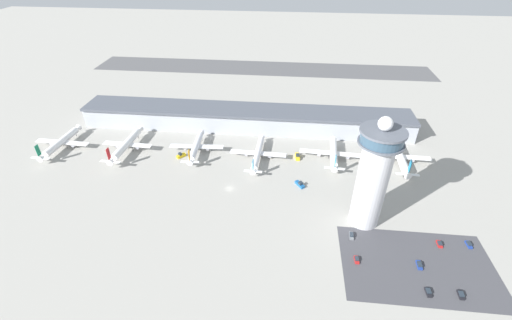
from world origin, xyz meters
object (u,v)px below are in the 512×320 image
at_px(airplane_gate_echo, 334,153).
at_px(airplane_gate_bravo, 127,144).
at_px(service_truck_baggage, 300,184).
at_px(car_black_suv, 419,265).
at_px(airplane_gate_charlie, 196,146).
at_px(airplane_gate_delta, 258,153).
at_px(car_blue_compact, 461,295).
at_px(service_truck_fuel, 297,156).
at_px(car_yellow_taxi, 439,244).
at_px(control_tower, 373,175).
at_px(car_red_hatchback, 351,236).
at_px(car_white_wagon, 357,260).
at_px(car_grey_coupe, 428,292).
at_px(car_silver_sedan, 469,244).
at_px(airplane_gate_alpha, 61,142).
at_px(airplane_gate_foxtrot, 400,157).
at_px(service_truck_catering, 181,155).

bearing_deg(airplane_gate_echo, airplane_gate_bravo, -178.33).
bearing_deg(service_truck_baggage, airplane_gate_echo, 54.73).
height_order(service_truck_baggage, car_black_suv, service_truck_baggage).
xyz_separation_m(airplane_gate_charlie, airplane_gate_delta, (39.78, -3.54, -0.37)).
xyz_separation_m(airplane_gate_delta, car_blue_compact, (87.92, -88.02, -3.17)).
distance_m(service_truck_fuel, car_yellow_taxi, 91.25).
bearing_deg(control_tower, car_red_hatchback, -121.08).
bearing_deg(airplane_gate_charlie, car_white_wagon, -41.06).
relative_size(airplane_gate_charlie, car_yellow_taxi, 9.02).
bearing_deg(service_truck_fuel, car_blue_compact, -55.21).
relative_size(car_grey_coupe, car_black_suv, 0.90).
relative_size(airplane_gate_echo, service_truck_baggage, 6.20).
bearing_deg(service_truck_baggage, airplane_gate_bravo, 167.04).
xyz_separation_m(airplane_gate_delta, service_truck_baggage, (25.95, -24.87, -2.87)).
bearing_deg(car_red_hatchback, service_truck_baggage, 123.33).
distance_m(airplane_gate_delta, car_silver_sedan, 118.43).
bearing_deg(car_black_suv, control_tower, 127.21).
bearing_deg(car_red_hatchback, car_white_wagon, -88.11).
bearing_deg(airplane_gate_bravo, service_truck_baggage, -12.96).
bearing_deg(airplane_gate_alpha, car_red_hatchback, -18.82).
height_order(control_tower, airplane_gate_alpha, control_tower).
xyz_separation_m(airplane_gate_foxtrot, car_blue_compact, (2.00, -92.05, -3.93)).
bearing_deg(car_grey_coupe, airplane_gate_delta, 130.68).
relative_size(service_truck_fuel, service_truck_baggage, 1.07).
xyz_separation_m(airplane_gate_echo, car_black_suv, (29.40, -79.26, -3.58)).
height_order(service_truck_fuel, car_black_suv, service_truck_fuel).
relative_size(airplane_gate_foxtrot, car_grey_coupe, 9.31).
xyz_separation_m(service_truck_fuel, car_red_hatchback, (25.06, -64.02, -0.48)).
xyz_separation_m(service_truck_fuel, car_grey_coupe, (51.17, -91.26, -0.49)).
distance_m(airplane_gate_foxtrot, car_grey_coupe, 92.75).
bearing_deg(car_blue_compact, car_white_wagon, 160.66).
bearing_deg(airplane_gate_bravo, airplane_gate_delta, -0.34).
height_order(control_tower, service_truck_baggage, control_tower).
height_order(airplane_gate_bravo, airplane_gate_echo, airplane_gate_bravo).
bearing_deg(airplane_gate_bravo, service_truck_fuel, 1.42).
distance_m(control_tower, car_white_wagon, 37.60).
bearing_deg(service_truck_catering, car_blue_compact, -31.95).
bearing_deg(car_yellow_taxi, airplane_gate_charlie, 152.98).
relative_size(airplane_gate_foxtrot, car_yellow_taxi, 9.45).
bearing_deg(airplane_gate_delta, airplane_gate_bravo, 179.66).
bearing_deg(airplane_gate_charlie, car_yellow_taxi, -27.02).
bearing_deg(airplane_gate_alpha, car_white_wagon, -22.68).
height_order(airplane_gate_delta, car_yellow_taxi, airplane_gate_delta).
bearing_deg(airplane_gate_echo, airplane_gate_foxtrot, -0.40).
bearing_deg(airplane_gate_charlie, service_truck_baggage, -23.38).
bearing_deg(airplane_gate_echo, airplane_gate_charlie, -179.50).
bearing_deg(car_blue_compact, service_truck_fuel, 124.79).
distance_m(airplane_gate_alpha, airplane_gate_bravo, 43.97).
bearing_deg(airplane_gate_foxtrot, airplane_gate_echo, 179.60).
bearing_deg(car_blue_compact, airplane_gate_echo, 114.11).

